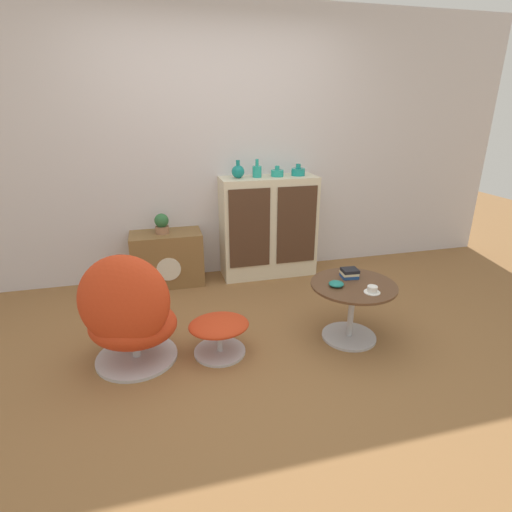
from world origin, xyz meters
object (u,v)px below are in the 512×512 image
Objects in this scene: potted_plant at (162,224)px; book_stack at (349,273)px; coffee_table at (352,303)px; sideboard at (268,227)px; teacup at (372,290)px; vase_inner_left at (257,171)px; bowl at (336,284)px; vase_leftmost at (238,171)px; tv_console at (167,259)px; vase_rightmost at (298,172)px; egg_chair at (129,315)px; ottoman at (219,330)px; vase_inner_right at (277,173)px.

potted_plant is 1.85m from book_stack.
coffee_table is at bearing -100.97° from book_stack.
sideboard reaches higher than book_stack.
sideboard is 8.98× the size of teacup.
bowl is at bearing -80.49° from vase_inner_left.
vase_leftmost is 1.78m from teacup.
coffee_table is 0.23m from book_stack.
tv_console is 1.90m from coffee_table.
vase_rightmost is 1.66m from teacup.
teacup is at bearing -48.45° from potted_plant.
egg_chair is 1.82m from vase_leftmost.
vase_inner_left is 1.46m from book_stack.
sideboard reaches higher than egg_chair.
vase_inner_left reaches higher than vase_leftmost.
egg_chair is 7.60× the size of bowl.
ottoman is 1.01m from coffee_table.
vase_inner_left is 1.38× the size of vase_inner_right.
sideboard is 0.56m from vase_inner_right.
vase_leftmost is at bearing 0.13° from tv_console.
bowl is (1.18, -1.39, -0.15)m from potted_plant.
vase_inner_left reaches higher than tv_console.
vase_rightmost is at bearing 0.00° from vase_leftmost.
vase_inner_left is 1.73m from teacup.
book_stack is at bearing -77.62° from sideboard.
egg_chair is at bearing -178.48° from book_stack.
tv_console is 4.97× the size of vase_rightmost.
potted_plant is (-0.95, -0.00, -0.46)m from vase_inner_left.
egg_chair is 7.28× the size of teacup.
vase_inner_right is 1.10× the size of teacup.
bowl is at bearing -50.30° from tv_console.
tv_console is 0.36m from potted_plant.
vase_rightmost reaches higher than coffee_table.
bowl is (1.46, -0.08, 0.09)m from egg_chair.
book_stack is (0.19, -1.27, -0.58)m from vase_inner_right.
vase_inner_left is at bearing -180.00° from vase_inner_right.
tv_console is 1.38m from vase_inner_right.
vase_inner_right is (0.40, 0.00, -0.03)m from vase_leftmost.
bowl is at bearing -179.26° from coffee_table.
vase_rightmost is at bearing 87.88° from coffee_table.
potted_plant is 1.83m from bowl.
egg_chair reaches higher than bowl.
teacup is (0.62, -1.55, -0.62)m from vase_leftmost.
book_stack is (-0.03, 0.28, 0.01)m from teacup.
sideboard is at bearing 44.16° from egg_chair.
ottoman is at bearing -76.73° from potted_plant.
teacup is at bearing -78.69° from sideboard.
bowl is (-0.19, -1.39, -0.60)m from vase_rightmost.
sideboard is at bearing 102.38° from book_stack.
sideboard is 8.17× the size of vase_inner_right.
vase_inner_left reaches higher than bowl.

